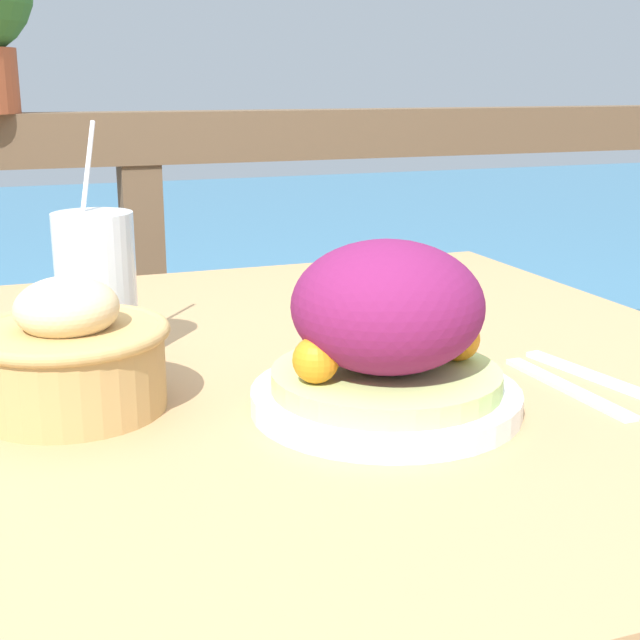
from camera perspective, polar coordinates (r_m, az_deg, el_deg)
patio_table at (r=0.94m, az=-3.18°, el=-8.54°), size 1.03×1.00×0.74m
railing_fence at (r=1.65m, az=-11.28°, el=4.74°), size 2.80×0.08×0.97m
sea_backdrop at (r=4.20m, az=-16.46°, el=2.86°), size 12.00×4.00×0.36m
salad_plate at (r=0.78m, az=4.30°, el=-1.17°), size 0.24×0.24×0.15m
drink_glass at (r=0.94m, az=-14.11°, el=2.02°), size 0.08×0.08×0.25m
bread_basket at (r=0.81m, az=-15.69°, el=-2.17°), size 0.18×0.18×0.12m
fork at (r=0.88m, az=15.51°, el=-4.19°), size 0.02×0.18×0.00m
knife at (r=0.92m, az=17.21°, el=-3.50°), size 0.05×0.18×0.00m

